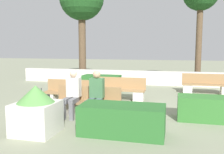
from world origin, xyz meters
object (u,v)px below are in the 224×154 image
at_px(suitcase, 42,105).
at_px(planter_corner_left, 36,110).
at_px(bench_right_side, 206,86).
at_px(person_seated_woman, 72,92).
at_px(bench_left_side, 72,95).
at_px(bench_back, 119,92).
at_px(tree_leftmost, 82,0).
at_px(bench_front, 87,105).
at_px(person_seated_man, 96,93).

bearing_deg(suitcase, planter_corner_left, -64.28).
relative_size(bench_right_side, person_seated_woman, 1.50).
bearing_deg(bench_left_side, suitcase, -98.15).
height_order(bench_back, suitcase, bench_back).
bearing_deg(person_seated_woman, planter_corner_left, -99.47).
relative_size(bench_back, suitcase, 2.51).
xyz_separation_m(bench_right_side, planter_corner_left, (-4.28, -5.94, 0.21)).
height_order(bench_back, tree_leftmost, tree_leftmost).
height_order(bench_front, tree_leftmost, tree_leftmost).
bearing_deg(person_seated_man, planter_corner_left, -122.31).
xyz_separation_m(bench_right_side, person_seated_woman, (-4.04, -4.48, 0.38)).
height_order(bench_right_side, person_seated_woman, person_seated_woman).
relative_size(person_seated_woman, planter_corner_left, 1.18).
xyz_separation_m(bench_left_side, person_seated_woman, (0.58, -1.38, 0.38)).
bearing_deg(planter_corner_left, person_seated_woman, 80.53).
bearing_deg(planter_corner_left, person_seated_man, 57.69).
xyz_separation_m(bench_left_side, person_seated_man, (1.26, -1.38, 0.39)).
distance_m(bench_front, bench_left_side, 1.56).
bearing_deg(planter_corner_left, bench_front, 68.83).
bearing_deg(tree_leftmost, person_seated_woman, -71.43).
relative_size(person_seated_man, tree_leftmost, 0.22).
distance_m(person_seated_man, tree_leftmost, 8.97).
bearing_deg(bench_back, bench_right_side, 32.49).
distance_m(bench_back, planter_corner_left, 4.02).
bearing_deg(person_seated_woman, bench_right_side, 47.99).
bearing_deg(planter_corner_left, bench_left_side, 96.76).
bearing_deg(person_seated_woman, tree_leftmost, 108.57).
height_order(person_seated_man, person_seated_woman, person_seated_man).
distance_m(person_seated_woman, planter_corner_left, 1.49).
height_order(bench_left_side, bench_right_side, same).
xyz_separation_m(bench_right_side, tree_leftmost, (-6.53, 2.94, 4.29)).
bearing_deg(bench_right_side, bench_left_side, -145.34).
distance_m(bench_back, person_seated_woman, 2.58).
height_order(bench_right_side, bench_back, same).
xyz_separation_m(bench_left_side, planter_corner_left, (0.34, -2.84, 0.21)).
bearing_deg(bench_front, bench_back, 79.72).
bearing_deg(bench_left_side, tree_leftmost, 114.64).
bearing_deg(bench_right_side, bench_back, -146.84).
relative_size(suitcase, tree_leftmost, 0.13).
bearing_deg(bench_front, bench_left_side, 127.70).
relative_size(bench_right_side, bench_back, 1.00).
distance_m(person_seated_woman, suitcase, 1.04).
xyz_separation_m(bench_right_side, suitcase, (-4.99, -4.47, -0.03)).
distance_m(planter_corner_left, tree_leftmost, 10.03).
height_order(bench_front, person_seated_woman, person_seated_woman).
bearing_deg(planter_corner_left, bench_right_side, 54.23).
distance_m(bench_right_side, suitcase, 6.70).
distance_m(person_seated_woman, tree_leftmost, 8.75).
bearing_deg(suitcase, person_seated_man, -0.32).
xyz_separation_m(bench_front, person_seated_woman, (-0.38, -0.14, 0.39)).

